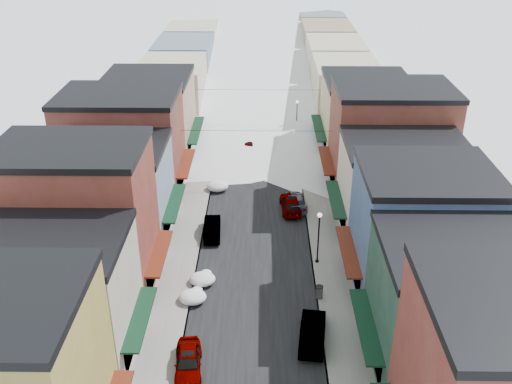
{
  "coord_description": "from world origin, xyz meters",
  "views": [
    {
      "loc": [
        0.64,
        -17.82,
        28.42
      ],
      "look_at": [
        0.0,
        32.56,
        2.58
      ],
      "focal_mm": 40.0,
      "sensor_mm": 36.0,
      "label": 1
    }
  ],
  "objects_px": {
    "car_dark_hatch": "(212,229)",
    "streetlamp_near": "(319,231)",
    "car_silver_sedan": "(188,362)",
    "car_green_sedan": "(313,332)",
    "trash_can": "(319,292)"
  },
  "relations": [
    {
      "from": "car_dark_hatch",
      "to": "streetlamp_near",
      "type": "relative_size",
      "value": 0.89
    },
    {
      "from": "car_green_sedan",
      "to": "streetlamp_near",
      "type": "distance_m",
      "value": 10.3
    },
    {
      "from": "car_silver_sedan",
      "to": "car_green_sedan",
      "type": "distance_m",
      "value": 9.11
    },
    {
      "from": "trash_can",
      "to": "car_dark_hatch",
      "type": "bearing_deg",
      "value": 134.11
    },
    {
      "from": "car_silver_sedan",
      "to": "car_dark_hatch",
      "type": "bearing_deg",
      "value": 84.04
    },
    {
      "from": "car_silver_sedan",
      "to": "car_green_sedan",
      "type": "xyz_separation_m",
      "value": [
        8.6,
        3.0,
        0.08
      ]
    },
    {
      "from": "car_dark_hatch",
      "to": "streetlamp_near",
      "type": "bearing_deg",
      "value": -28.66
    },
    {
      "from": "car_dark_hatch",
      "to": "streetlamp_near",
      "type": "xyz_separation_m",
      "value": [
        9.58,
        -4.54,
        2.52
      ]
    },
    {
      "from": "car_dark_hatch",
      "to": "trash_can",
      "type": "xyz_separation_m",
      "value": [
        9.3,
        -9.6,
        -0.03
      ]
    },
    {
      "from": "car_green_sedan",
      "to": "streetlamp_near",
      "type": "relative_size",
      "value": 1.03
    },
    {
      "from": "car_green_sedan",
      "to": "trash_can",
      "type": "bearing_deg",
      "value": -93.3
    },
    {
      "from": "car_dark_hatch",
      "to": "car_silver_sedan",
      "type": "bearing_deg",
      "value": -93.95
    },
    {
      "from": "car_dark_hatch",
      "to": "trash_can",
      "type": "distance_m",
      "value": 13.37
    },
    {
      "from": "car_green_sedan",
      "to": "trash_can",
      "type": "xyz_separation_m",
      "value": [
        0.9,
        4.88,
        -0.14
      ]
    },
    {
      "from": "car_silver_sedan",
      "to": "trash_can",
      "type": "distance_m",
      "value": 12.34
    }
  ]
}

